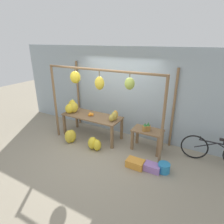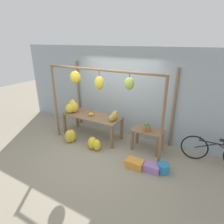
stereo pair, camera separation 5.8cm
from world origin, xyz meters
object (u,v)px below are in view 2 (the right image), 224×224
Objects in this scene: fruit_crate_purple at (152,168)px; banana_pile_ground_right at (94,144)px; pineapple_cluster at (146,127)px; fruit_crate_white at (135,164)px; papaya_pile at (114,116)px; banana_pile_on_table at (72,107)px; parked_bicycle at (216,152)px; blue_bucket at (163,168)px; orange_pile at (91,114)px; banana_pile_ground_left at (71,136)px.

banana_pile_ground_right is at bearing 176.36° from fruit_crate_purple.
fruit_crate_white is at bearing -87.04° from pineapple_cluster.
pineapple_cluster is 1.10m from fruit_crate_purple.
papaya_pile reaches higher than banana_pile_ground_right.
banana_pile_on_table reaches higher than parked_bicycle.
pineapple_cluster is at bearing 92.96° from fruit_crate_white.
banana_pile_ground_right reaches higher than blue_bucket.
blue_bucket is (0.71, -0.68, -0.61)m from pineapple_cluster.
banana_pile_on_table reaches higher than papaya_pile.
pineapple_cluster is 1.05m from fruit_crate_white.
pineapple_cluster reaches higher than blue_bucket.
orange_pile is 0.98m from banana_pile_ground_right.
banana_pile_on_table is 4.29m from parked_bicycle.
banana_pile_ground_right is at bearing 172.46° from fruit_crate_white.
fruit_crate_purple is at bearing -16.95° from orange_pile.
banana_pile_ground_right is 2.00m from blue_bucket.
banana_pile_ground_left is 1.06× the size of fruit_crate_purple.
orange_pile is at bearing -177.35° from pineapple_cluster.
banana_pile_on_table is 1.50m from papaya_pile.
fruit_crate_white is (2.53, -0.70, -0.83)m from banana_pile_on_table.
banana_pile_on_table is at bearing 121.45° from banana_pile_ground_left.
pineapple_cluster is 1.16m from blue_bucket.
fruit_crate_purple is (0.42, 0.07, -0.01)m from fruit_crate_white.
banana_pile_on_table is 2.76m from fruit_crate_white.
fruit_crate_white is at bearing -4.11° from banana_pile_ground_left.
banana_pile_on_table is at bearing -176.92° from pineapple_cluster.
banana_pile_ground_right is 1.06× the size of fruit_crate_white.
banana_pile_ground_left is (0.33, -0.54, -0.73)m from banana_pile_on_table.
banana_pile_ground_right is (1.20, -0.53, -0.75)m from banana_pile_on_table.
papaya_pile is (-1.04, 0.79, 0.78)m from fruit_crate_white.
blue_bucket is at bearing -43.58° from pineapple_cluster.
blue_bucket reaches higher than fruit_crate_white.
banana_pile_ground_left is (-0.36, -0.59, -0.59)m from orange_pile.
blue_bucket is at bearing -136.96° from parked_bicycle.
parked_bicycle is (1.03, 0.96, 0.24)m from blue_bucket.
papaya_pile is at bearing 3.22° from banana_pile_on_table.
fruit_crate_white is 1.03× the size of papaya_pile.
banana_pile_ground_right is (-1.29, -0.66, -0.55)m from pineapple_cluster.
banana_pile_ground_right is at bearing 179.43° from blue_bucket.
banana_pile_ground_left is 2.62m from fruit_crate_purple.
banana_pile_on_table is at bearing -174.39° from parked_bicycle.
orange_pile is 0.11× the size of parked_bicycle.
parked_bicycle is 1.68m from fruit_crate_purple.
fruit_crate_purple is at bearing -160.17° from blue_bucket.
papaya_pile reaches higher than orange_pile.
pineapple_cluster is at bearing 27.09° from banana_pile_ground_right.
fruit_crate_white is 0.69m from blue_bucket.
papaya_pile is 1.08× the size of fruit_crate_purple.
banana_pile_ground_right is 3.18m from parked_bicycle.
papaya_pile is 1.80m from fruit_crate_purple.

